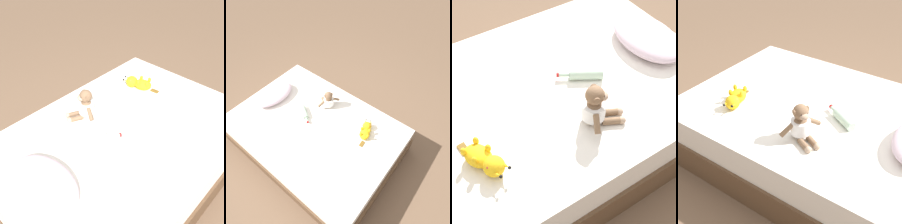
# 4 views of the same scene
# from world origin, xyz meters

# --- Properties ---
(ground_plane) EXTENTS (16.00, 16.00, 0.00)m
(ground_plane) POSITION_xyz_m (0.00, 0.00, 0.00)
(ground_plane) COLOR brown
(bed) EXTENTS (1.37, 1.96, 0.43)m
(bed) POSITION_xyz_m (0.00, 0.00, 0.21)
(bed) COLOR brown
(bed) RESTS_ON ground_plane
(pillow) EXTENTS (0.55, 0.37, 0.12)m
(pillow) POSITION_xyz_m (0.01, 0.70, 0.49)
(pillow) COLOR silver
(pillow) RESTS_ON bed
(plush_monkey) EXTENTS (0.27, 0.25, 0.24)m
(plush_monkey) POSITION_xyz_m (0.34, 0.06, 0.52)
(plush_monkey) COLOR brown
(plush_monkey) RESTS_ON bed
(plush_yellow_creature) EXTENTS (0.32, 0.18, 0.10)m
(plush_yellow_creature) POSITION_xyz_m (0.29, -0.52, 0.47)
(plush_yellow_creature) COLOR yellow
(plush_yellow_creature) RESTS_ON bed
(glass_bottle) EXTENTS (0.18, 0.25, 0.06)m
(glass_bottle) POSITION_xyz_m (0.05, 0.20, 0.46)
(glass_bottle) COLOR #B2D1B7
(glass_bottle) RESTS_ON bed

